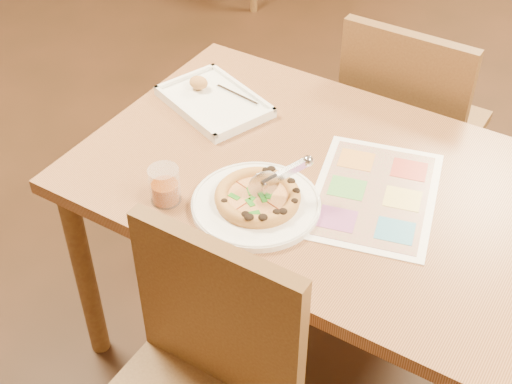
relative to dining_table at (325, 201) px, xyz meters
The scene contains 9 objects.
dining_table is the anchor object (origin of this frame).
chair_near 0.61m from the dining_table, 90.00° to the right, with size 0.42×0.42×0.47m.
chair_far 0.61m from the dining_table, 90.00° to the left, with size 0.42×0.42×0.47m.
plate 0.24m from the dining_table, 115.20° to the right, with size 0.32×0.32×0.02m, color white.
pizza 0.24m from the dining_table, 116.15° to the right, with size 0.21×0.21×0.03m.
pizza_cutter 0.24m from the dining_table, 109.38° to the right, with size 0.11×0.13×0.09m.
appetizer_tray 0.47m from the dining_table, 164.92° to the left, with size 0.38×0.32×0.06m.
glass_tumbler 0.44m from the dining_table, 135.49° to the right, with size 0.08×0.08×0.10m.
menu 0.16m from the dining_table, ahead, with size 0.30×0.42×0.01m, color white.
Camera 1 is at (0.60, -1.32, 1.91)m, focal length 50.00 mm.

